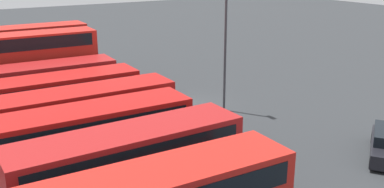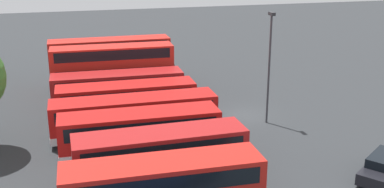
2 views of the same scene
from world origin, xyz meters
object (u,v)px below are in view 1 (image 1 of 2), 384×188
object	(u,v)px
bus_single_deck_fourth	(69,115)
lamp_post_tall	(226,36)
bus_single_deck_second	(129,160)
bus_single_deck_third	(87,135)
bus_single_deck_fifth	(51,98)
bus_double_decker_far_end	(13,54)
bus_double_decker_seventh	(20,62)
bus_single_deck_sixth	(33,85)

from	to	relation	value
bus_single_deck_fourth	lamp_post_tall	xyz separation A→B (m)	(-0.01, -10.38, 3.40)
bus_single_deck_second	bus_single_deck_third	size ratio (longest dim) A/B	0.97
bus_single_deck_second	bus_single_deck_third	bearing A→B (deg)	9.63
bus_single_deck_fifth	bus_double_decker_far_end	xyz separation A→B (m)	(10.88, 0.09, 0.83)
bus_double_decker_seventh	bus_double_decker_far_end	distance (m)	3.58
bus_single_deck_fourth	bus_double_decker_seventh	xyz separation A→B (m)	(10.84, 0.31, 0.83)
bus_single_deck_fourth	lamp_post_tall	distance (m)	10.92
bus_single_deck_third	bus_double_decker_seventh	distance (m)	14.07
bus_single_deck_second	bus_single_deck_fifth	bearing A→B (deg)	3.20
bus_single_deck_sixth	bus_double_decker_seventh	distance (m)	3.76
lamp_post_tall	bus_double_decker_far_end	bearing A→B (deg)	36.17
bus_double_decker_seventh	bus_double_decker_far_end	size ratio (longest dim) A/B	0.95
bus_single_deck_second	bus_single_deck_third	distance (m)	3.74
bus_single_deck_fourth	lamp_post_tall	bearing A→B (deg)	-90.05
bus_single_deck_sixth	lamp_post_tall	bearing A→B (deg)	-123.85
bus_single_deck_fifth	bus_single_deck_sixth	distance (m)	3.64
bus_double_decker_far_end	bus_single_deck_fifth	bearing A→B (deg)	-179.54
bus_single_deck_second	bus_single_deck_sixth	distance (m)	14.09
bus_single_deck_fourth	bus_single_deck_fifth	distance (m)	3.54
bus_single_deck_third	bus_double_decker_far_end	distance (m)	17.65
bus_single_deck_second	lamp_post_tall	xyz separation A→B (m)	(6.88, -9.88, 3.40)
bus_single_deck_second	bus_single_deck_sixth	bearing A→B (deg)	3.39
bus_single_deck_sixth	bus_double_decker_seventh	bearing A→B (deg)	-0.27
bus_single_deck_fifth	bus_double_decker_seventh	size ratio (longest dim) A/B	0.97
bus_double_decker_far_end	bus_double_decker_seventh	bearing A→B (deg)	177.68
bus_single_deck_sixth	lamp_post_tall	xyz separation A→B (m)	(-7.19, -10.71, 3.40)
bus_single_deck_third	bus_double_decker_seventh	world-z (taller)	bus_double_decker_seventh
bus_double_decker_seventh	bus_double_decker_far_end	xyz separation A→B (m)	(3.58, -0.14, 0.00)
bus_single_deck_sixth	lamp_post_tall	distance (m)	13.34
bus_single_deck_sixth	bus_single_deck_third	bearing A→B (deg)	-178.85
bus_single_deck_fourth	bus_single_deck_fifth	world-z (taller)	same
bus_single_deck_third	bus_single_deck_fourth	size ratio (longest dim) A/B	0.89
bus_single_deck_fourth	bus_double_decker_seventh	bearing A→B (deg)	1.66
bus_single_deck_sixth	bus_single_deck_fourth	bearing A→B (deg)	-177.35
bus_single_deck_fourth	bus_double_decker_far_end	xyz separation A→B (m)	(14.42, 0.17, 0.83)
bus_single_deck_sixth	bus_double_decker_seventh	size ratio (longest dim) A/B	1.00
bus_single_deck_third	bus_double_decker_seventh	bearing A→B (deg)	0.77
bus_single_deck_third	bus_single_deck_fourth	xyz separation A→B (m)	(3.20, -0.12, 0.00)
bus_single_deck_fourth	bus_single_deck_sixth	size ratio (longest dim) A/B	1.06
bus_single_deck_fifth	bus_single_deck_third	bearing A→B (deg)	179.64
bus_double_decker_seventh	bus_single_deck_sixth	bearing A→B (deg)	179.73
bus_single_deck_third	lamp_post_tall	bearing A→B (deg)	-73.09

